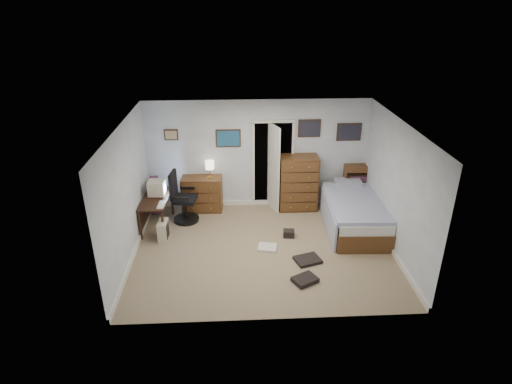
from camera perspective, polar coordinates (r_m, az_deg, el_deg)
floor at (r=8.48m, az=0.95°, el=-7.66°), size 5.00×4.00×0.02m
computer_desk at (r=9.29m, az=-13.66°, el=-1.65°), size 0.58×1.18×0.67m
crt_monitor at (r=9.26m, az=-13.09°, el=0.53°), size 0.36×0.33×0.32m
keyboard at (r=8.86m, az=-12.49°, el=-1.69°), size 0.15×0.36×0.02m
pc_tower at (r=8.90m, az=-12.26°, el=-5.01°), size 0.20×0.38×0.40m
office_chair at (r=9.42m, az=-9.80°, el=-1.37°), size 0.63×0.63×1.15m
media_stack at (r=9.85m, az=-13.29°, el=-0.46°), size 0.19×0.19×0.89m
low_dresser at (r=9.85m, az=-7.18°, el=-0.23°), size 0.93×0.50×0.80m
table_lamp at (r=9.57m, az=-6.20°, el=3.53°), size 0.21×0.21×0.39m
doorway at (r=10.08m, az=2.09°, el=4.27°), size 0.96×1.12×2.05m
tall_dresser at (r=9.81m, az=5.62°, el=1.24°), size 0.88×0.53×1.27m
headboard_bookcase at (r=10.32m, az=14.54°, el=1.08°), size 1.11×0.32×0.99m
bed at (r=9.32m, az=12.89°, el=-2.65°), size 1.26×2.24×0.72m
wall_posters at (r=9.59m, az=3.64°, el=7.83°), size 4.38×0.04×0.60m
floor_clutter at (r=8.16m, az=5.30°, el=-8.77°), size 1.20×1.87×0.14m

